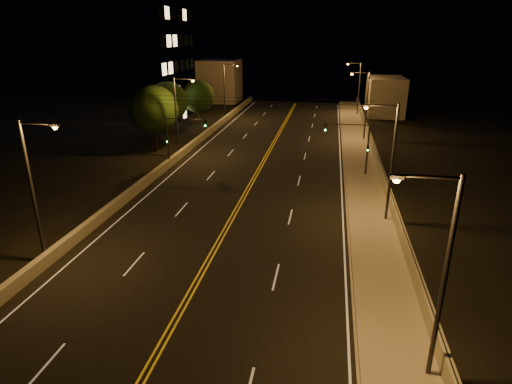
% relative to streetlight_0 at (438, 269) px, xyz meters
% --- Properties ---
extents(road, '(18.00, 120.00, 0.02)m').
position_rel_streetlight_0_xyz_m(road, '(-11.52, 16.34, -5.22)').
color(road, black).
rests_on(road, ground).
extents(sidewalk, '(3.60, 120.00, 0.30)m').
position_rel_streetlight_0_xyz_m(sidewalk, '(-0.72, 16.34, -5.08)').
color(sidewalk, gray).
rests_on(sidewalk, ground).
extents(curb, '(0.14, 120.00, 0.15)m').
position_rel_streetlight_0_xyz_m(curb, '(-2.59, 16.34, -5.15)').
color(curb, gray).
rests_on(curb, ground).
extents(parapet_wall, '(0.30, 120.00, 1.00)m').
position_rel_streetlight_0_xyz_m(parapet_wall, '(0.93, 16.34, -4.43)').
color(parapet_wall, gray).
rests_on(parapet_wall, sidewalk).
extents(jersey_barrier, '(0.45, 120.00, 0.84)m').
position_rel_streetlight_0_xyz_m(jersey_barrier, '(-21.30, 16.34, -4.81)').
color(jersey_barrier, gray).
rests_on(jersey_barrier, ground).
extents(distant_building_right, '(6.00, 10.00, 6.50)m').
position_rel_streetlight_0_xyz_m(distant_building_right, '(4.98, 63.88, -1.98)').
color(distant_building_right, gray).
rests_on(distant_building_right, ground).
extents(distant_building_left, '(8.00, 8.00, 8.49)m').
position_rel_streetlight_0_xyz_m(distant_building_left, '(-27.52, 74.09, -0.98)').
color(distant_building_left, gray).
rests_on(distant_building_left, ground).
extents(parapet_rail, '(0.06, 120.00, 0.06)m').
position_rel_streetlight_0_xyz_m(parapet_rail, '(0.93, 16.34, -3.90)').
color(parapet_rail, black).
rests_on(parapet_rail, parapet_wall).
extents(lane_markings, '(17.32, 116.00, 0.00)m').
position_rel_streetlight_0_xyz_m(lane_markings, '(-11.52, 16.27, -5.21)').
color(lane_markings, silver).
rests_on(lane_markings, road).
extents(streetlight_0, '(2.55, 0.28, 9.04)m').
position_rel_streetlight_0_xyz_m(streetlight_0, '(0.00, 0.00, 0.00)').
color(streetlight_0, '#2D2D33').
rests_on(streetlight_0, ground).
extents(streetlight_1, '(2.55, 0.28, 9.04)m').
position_rel_streetlight_0_xyz_m(streetlight_1, '(0.00, 16.12, 0.00)').
color(streetlight_1, '#2D2D33').
rests_on(streetlight_1, ground).
extents(streetlight_2, '(2.55, 0.28, 9.04)m').
position_rel_streetlight_0_xyz_m(streetlight_2, '(0.00, 42.97, 0.00)').
color(streetlight_2, '#2D2D33').
rests_on(streetlight_2, ground).
extents(streetlight_3, '(2.55, 0.28, 9.04)m').
position_rel_streetlight_0_xyz_m(streetlight_3, '(0.00, 61.76, 0.00)').
color(streetlight_3, '#2D2D33').
rests_on(streetlight_3, ground).
extents(streetlight_4, '(2.55, 0.28, 9.04)m').
position_rel_streetlight_0_xyz_m(streetlight_4, '(-21.44, 6.19, 0.00)').
color(streetlight_4, '#2D2D33').
rests_on(streetlight_4, ground).
extents(streetlight_5, '(2.55, 0.28, 9.04)m').
position_rel_streetlight_0_xyz_m(streetlight_5, '(-21.44, 31.33, 0.00)').
color(streetlight_5, '#2D2D33').
rests_on(streetlight_5, ground).
extents(streetlight_6, '(2.55, 0.28, 9.04)m').
position_rel_streetlight_0_xyz_m(streetlight_6, '(-21.44, 54.47, 0.00)').
color(streetlight_6, '#2D2D33').
rests_on(streetlight_6, ground).
extents(traffic_signal_right, '(5.11, 0.31, 5.46)m').
position_rel_streetlight_0_xyz_m(traffic_signal_right, '(-1.59, 27.22, -1.72)').
color(traffic_signal_right, '#2D2D33').
rests_on(traffic_signal_right, ground).
extents(traffic_signal_left, '(5.11, 0.31, 5.46)m').
position_rel_streetlight_0_xyz_m(traffic_signal_left, '(-20.25, 27.22, -1.72)').
color(traffic_signal_left, '#2D2D33').
rests_on(traffic_signal_left, ground).
extents(overhead_wires, '(22.00, 0.03, 0.83)m').
position_rel_streetlight_0_xyz_m(overhead_wires, '(-11.52, 25.84, 2.17)').
color(overhead_wires, black).
extents(building_tower, '(24.00, 15.00, 30.03)m').
position_rel_streetlight_0_xyz_m(building_tower, '(-38.67, 47.29, 9.22)').
color(building_tower, gray).
rests_on(building_tower, ground).
extents(tree_0, '(5.86, 5.86, 7.94)m').
position_rel_streetlight_0_xyz_m(tree_0, '(-25.26, 33.44, -0.23)').
color(tree_0, black).
rests_on(tree_0, ground).
extents(tree_1, '(5.51, 5.51, 7.46)m').
position_rel_streetlight_0_xyz_m(tree_1, '(-26.67, 41.74, -0.53)').
color(tree_1, black).
rests_on(tree_1, ground).
extents(tree_2, '(5.12, 5.12, 6.93)m').
position_rel_streetlight_0_xyz_m(tree_2, '(-24.87, 50.12, -0.86)').
color(tree_2, black).
rests_on(tree_2, ground).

